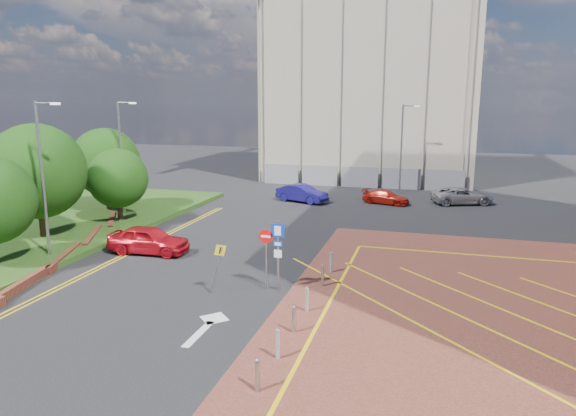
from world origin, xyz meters
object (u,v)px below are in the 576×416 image
at_px(lamp_left_far, 122,153).
at_px(car_red_back, 386,197).
at_px(car_red_left, 149,240).
at_px(tree_c, 118,178).
at_px(car_silver_back, 462,196).
at_px(car_blue_back, 302,193).
at_px(warning_sign, 218,263).
at_px(lamp_back, 402,145).
at_px(tree_d, 106,162).
at_px(sign_cluster, 274,248).
at_px(tree_b, 37,171).
at_px(lamp_left_near, 43,173).

distance_m(lamp_left_far, car_red_back, 20.90).
bearing_deg(car_red_left, car_red_back, -35.13).
xyz_separation_m(tree_c, car_red_left, (5.44, -5.48, -2.42)).
relative_size(car_red_back, car_silver_back, 0.78).
distance_m(car_red_left, car_blue_back, 17.28).
bearing_deg(warning_sign, tree_c, 138.86).
xyz_separation_m(lamp_back, warning_sign, (-5.96, -28.15, -2.93)).
bearing_deg(car_red_left, car_blue_back, -17.74).
bearing_deg(tree_d, lamp_left_far, -25.68).
xyz_separation_m(sign_cluster, car_red_back, (2.98, 21.34, -1.39)).
distance_m(tree_c, lamp_left_far, 2.65).
height_order(tree_c, warning_sign, tree_c).
xyz_separation_m(car_red_left, car_silver_back, (17.36, 19.40, -0.08)).
xyz_separation_m(tree_b, tree_c, (2.00, 5.00, -1.04)).
xyz_separation_m(tree_c, lamp_left_far, (-0.92, 2.00, 1.47)).
distance_m(tree_b, car_silver_back, 31.40).
distance_m(tree_b, car_red_back, 25.81).
xyz_separation_m(warning_sign, car_blue_back, (-1.67, 21.36, -0.70)).
distance_m(tree_b, lamp_back, 30.21).
height_order(lamp_left_far, car_red_left, lamp_left_far).
xyz_separation_m(warning_sign, car_red_back, (5.16, 22.48, -0.87)).
bearing_deg(lamp_back, tree_c, -134.32).
distance_m(lamp_back, car_red_left, 26.68).
relative_size(tree_d, lamp_left_near, 0.76).
height_order(tree_d, warning_sign, tree_d).
xyz_separation_m(lamp_back, sign_cluster, (-3.78, -27.02, -2.41)).
relative_size(warning_sign, car_red_back, 0.58).
xyz_separation_m(tree_b, lamp_left_near, (3.08, -3.00, 0.42)).
bearing_deg(lamp_back, tree_b, -130.41).
distance_m(tree_c, sign_cluster, 16.53).
bearing_deg(sign_cluster, lamp_left_near, 175.44).
height_order(tree_d, lamp_left_near, lamp_left_near).
relative_size(tree_c, lamp_left_near, 0.61).
relative_size(tree_d, car_red_back, 1.57).
bearing_deg(tree_d, lamp_left_near, -69.65).
distance_m(tree_d, car_red_left, 12.36).
relative_size(tree_d, car_silver_back, 1.23).
bearing_deg(car_blue_back, warning_sign, -156.26).
relative_size(car_red_left, car_red_back, 1.17).
bearing_deg(car_silver_back, sign_cluster, 139.07).
relative_size(lamp_back, car_blue_back, 1.80).
distance_m(lamp_back, sign_cluster, 27.38).
bearing_deg(tree_d, warning_sign, -41.97).
xyz_separation_m(tree_b, lamp_left_far, (1.08, 7.00, 0.42)).
bearing_deg(sign_cluster, tree_c, 146.84).
distance_m(lamp_left_near, car_red_back, 26.01).
distance_m(lamp_left_near, lamp_back, 30.80).
relative_size(car_red_left, car_silver_back, 0.91).
height_order(tree_c, tree_d, tree_d).
xyz_separation_m(lamp_left_near, car_blue_back, (8.87, 19.20, -3.93)).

